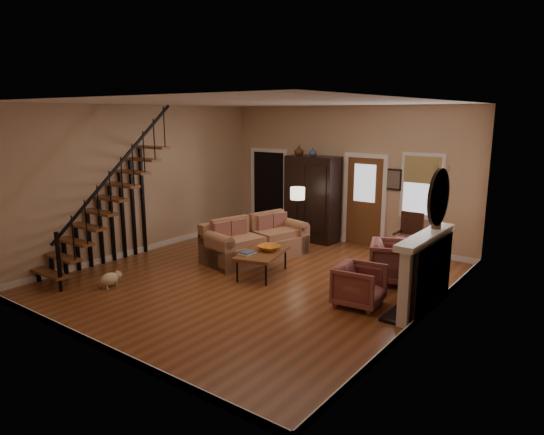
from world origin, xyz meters
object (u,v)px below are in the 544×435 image
Objects in this scene: armchair_right at (394,262)px; armchair_left at (360,285)px; armoire at (312,199)px; coffee_table at (262,264)px; sofa at (256,240)px; floor_lamp at (297,219)px; side_chair at (408,237)px.

armchair_left is at bearing 157.82° from armchair_right.
coffee_table is at bearing -76.93° from armoire.
armchair_left is 0.87× the size of armchair_right.
sofa is 3.03m from armchair_right.
floor_lamp is (0.27, 1.20, 0.30)m from sofa.
armoire is at bearing 100.17° from floor_lamp.
coffee_table is at bearing -31.59° from sofa.
armoire is 0.91× the size of sofa.
armchair_right is (2.90, -1.76, -0.65)m from armoire.
armchair_left is at bearing -83.36° from side_chair.
sofa reaches higher than armchair_left.
armchair_left is at bearing -5.62° from sofa.
floor_lamp is (-2.73, 2.24, 0.38)m from armchair_left.
floor_lamp reaches higher than armchair_left.
side_chair is (2.39, 0.71, -0.22)m from floor_lamp.
side_chair is at bearing 16.66° from floor_lamp.
sofa is 3.28m from side_chair.
armoire is at bearing 175.52° from side_chair.
armchair_right is at bearing 27.17° from coffee_table.
sofa is 2.65× the size of armchair_right.
sofa is at bearing 64.44° from armchair_left.
sofa reaches higher than coffee_table.
armoire is 2.42× the size of armchair_right.
armoire is at bearing 103.07° from coffee_table.
sofa is at bearing -92.97° from armoire.
armoire is 2.61m from side_chair.
armchair_right is 2.88m from floor_lamp.
coffee_table is 3.30m from side_chair.
floor_lamp is at bearing 90.60° from sofa.
armchair_right is 0.85× the size of side_chair.
coffee_table is (0.67, -2.90, -0.81)m from armoire.
side_chair is at bearing -4.48° from armoire.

